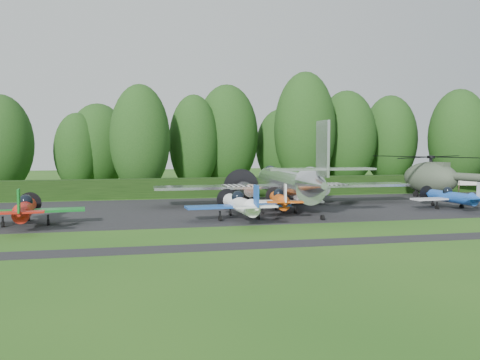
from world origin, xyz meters
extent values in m
plane|color=#225116|center=(0.00, 0.00, 0.00)|extent=(160.00, 160.00, 0.00)
cube|color=black|center=(0.00, 10.00, 0.00)|extent=(70.00, 18.00, 0.01)
cube|color=black|center=(0.00, -6.00, 0.00)|extent=(70.00, 2.00, 0.00)
cube|color=black|center=(0.00, 21.00, 0.00)|extent=(90.00, 1.60, 2.00)
cylinder|color=silver|center=(3.50, 11.23, 2.05)|extent=(2.49, 12.98, 2.49)
cone|color=silver|center=(3.50, 18.50, 2.05)|extent=(2.49, 1.62, 2.49)
cone|color=silver|center=(3.50, 3.44, 2.60)|extent=(2.49, 3.24, 2.49)
sphere|color=black|center=(3.50, 17.46, 2.60)|extent=(1.62, 1.62, 1.62)
cube|color=silver|center=(3.50, 12.31, 1.73)|extent=(23.79, 2.60, 0.24)
cube|color=white|center=(-0.82, 12.31, 1.86)|extent=(2.81, 2.70, 0.05)
cube|color=white|center=(7.83, 12.31, 1.86)|extent=(2.81, 2.70, 0.05)
cylinder|color=silver|center=(0.04, 12.96, 1.46)|extent=(1.19, 3.46, 1.19)
cylinder|color=silver|center=(6.96, 12.96, 1.46)|extent=(1.19, 3.46, 1.19)
cylinder|color=black|center=(0.04, 15.39, 1.46)|extent=(3.46, 0.03, 3.46)
cylinder|color=black|center=(6.96, 15.39, 1.46)|extent=(3.46, 0.03, 3.46)
cube|color=silver|center=(3.50, 2.58, 3.79)|extent=(8.11, 1.51, 0.15)
cube|color=silver|center=(3.50, 2.25, 5.30)|extent=(0.19, 2.38, 4.11)
cylinder|color=black|center=(0.04, 12.53, 0.27)|extent=(0.27, 0.97, 0.97)
cylinder|color=black|center=(6.96, 12.53, 0.27)|extent=(0.27, 0.97, 0.97)
cylinder|color=black|center=(3.50, 2.14, 0.19)|extent=(0.19, 0.48, 0.48)
cylinder|color=#A9190F|center=(-17.50, 3.46, 1.22)|extent=(1.07, 6.11, 1.07)
sphere|color=black|center=(-17.50, 4.13, 1.72)|extent=(0.93, 0.93, 0.93)
cube|color=#106B20|center=(-17.50, 4.02, 1.06)|extent=(7.78, 1.44, 0.16)
cube|color=#A9190F|center=(-17.50, -0.21, 1.50)|extent=(2.89, 0.78, 0.11)
cube|color=#106B20|center=(-17.50, -0.32, 2.22)|extent=(0.11, 0.89, 1.44)
cylinder|color=black|center=(-17.50, 7.40, 1.22)|extent=(1.67, 0.02, 1.67)
cylinder|color=black|center=(-18.94, 3.79, 0.20)|extent=(0.16, 0.49, 0.49)
cylinder|color=black|center=(-16.05, 3.79, 0.20)|extent=(0.16, 0.49, 0.49)
cylinder|color=black|center=(-17.50, 6.35, 0.18)|extent=(0.13, 0.44, 0.44)
cylinder|color=white|center=(-2.68, 3.08, 1.23)|extent=(1.07, 6.14, 1.07)
sphere|color=black|center=(-2.68, 3.75, 1.73)|extent=(0.94, 0.94, 0.94)
cube|color=#1B48A3|center=(-2.68, 3.64, 1.06)|extent=(7.81, 1.45, 0.16)
cube|color=white|center=(-2.68, -0.61, 1.51)|extent=(2.90, 0.78, 0.11)
cube|color=#1B48A3|center=(-2.68, -0.72, 2.23)|extent=(0.11, 0.89, 1.45)
cylinder|color=black|center=(-2.68, 7.04, 1.23)|extent=(1.67, 0.02, 1.67)
cylinder|color=black|center=(-4.13, 3.41, 0.20)|extent=(0.16, 0.49, 0.49)
cylinder|color=black|center=(-1.23, 3.41, 0.20)|extent=(0.16, 0.49, 0.49)
cylinder|color=black|center=(-2.68, 5.98, 0.18)|extent=(0.13, 0.45, 0.45)
cylinder|color=#CD4B0C|center=(1.19, 6.11, 1.13)|extent=(0.99, 5.65, 0.99)
sphere|color=black|center=(1.19, 6.72, 1.59)|extent=(0.86, 0.86, 0.86)
cube|color=white|center=(1.19, 6.62, 0.98)|extent=(7.19, 1.34, 0.14)
cube|color=#CD4B0C|center=(1.19, 2.72, 1.39)|extent=(2.67, 0.72, 0.10)
cube|color=white|center=(1.19, 2.62, 2.05)|extent=(0.10, 0.82, 1.34)
cylinder|color=black|center=(1.19, 9.76, 1.13)|extent=(1.54, 0.02, 1.54)
cylinder|color=black|center=(-0.15, 6.42, 0.18)|extent=(0.14, 0.45, 0.45)
cylinder|color=black|center=(2.53, 6.42, 0.18)|extent=(0.14, 0.45, 0.45)
cylinder|color=black|center=(1.19, 8.78, 0.16)|extent=(0.12, 0.41, 0.41)
cylinder|color=#1B4BA4|center=(16.45, 5.79, 1.07)|extent=(0.94, 5.36, 0.94)
sphere|color=black|center=(16.45, 6.38, 1.51)|extent=(0.82, 0.82, 0.82)
cube|color=#BBBCC2|center=(16.45, 6.28, 0.93)|extent=(6.83, 1.27, 0.14)
cube|color=#1B4BA4|center=(16.45, 2.58, 1.32)|extent=(2.54, 0.68, 0.10)
cube|color=#BBBCC2|center=(16.45, 2.48, 1.95)|extent=(0.10, 0.78, 1.27)
cylinder|color=black|center=(16.45, 9.26, 1.07)|extent=(1.46, 0.02, 1.46)
cylinder|color=black|center=(15.19, 6.09, 0.18)|extent=(0.14, 0.43, 0.43)
cylinder|color=black|center=(17.72, 6.09, 0.18)|extent=(0.14, 0.43, 0.43)
cylinder|color=black|center=(16.45, 8.33, 0.16)|extent=(0.12, 0.39, 0.39)
ellipsoid|color=#3E4A38|center=(20.35, 15.33, 2.03)|extent=(3.52, 6.45, 3.37)
cylinder|color=#3E4A38|center=(20.35, 10.26, 2.37)|extent=(0.79, 6.76, 0.79)
cylinder|color=black|center=(20.35, 15.33, 3.72)|extent=(0.34, 0.34, 0.90)
cylinder|color=black|center=(20.35, 15.33, 4.23)|extent=(0.79, 0.79, 0.28)
cylinder|color=black|center=(20.35, 15.33, 4.23)|extent=(13.53, 13.53, 0.07)
cube|color=#3E4A38|center=(20.35, 14.43, 3.33)|extent=(1.01, 2.25, 0.79)
ellipsoid|color=black|center=(20.35, 17.14, 2.14)|extent=(2.14, 2.14, 1.93)
cylinder|color=black|center=(19.22, 16.23, 0.34)|extent=(0.20, 0.63, 0.63)
cylinder|color=black|center=(21.47, 16.23, 0.34)|extent=(0.20, 0.63, 0.63)
cylinder|color=black|center=(20.35, 11.73, 0.28)|extent=(0.18, 0.54, 0.54)
cylinder|color=#3F3326|center=(26.55, 19.10, 0.63)|extent=(0.13, 0.13, 1.27)
cube|color=white|center=(28.13, 19.10, 1.37)|extent=(3.37, 0.08, 1.05)
cylinder|color=black|center=(-2.44, 30.58, 1.89)|extent=(0.70, 0.70, 3.79)
ellipsoid|color=#193D13|center=(-2.44, 30.58, 5.79)|extent=(6.08, 6.08, 11.58)
cylinder|color=black|center=(-16.33, 32.72, 1.52)|extent=(0.70, 0.70, 3.05)
ellipsoid|color=#193D13|center=(-16.33, 32.72, 4.66)|extent=(5.58, 5.58, 9.31)
cylinder|color=black|center=(-24.33, 29.36, 1.82)|extent=(0.70, 0.70, 3.64)
ellipsoid|color=#193D13|center=(-24.33, 29.36, 5.56)|extent=(7.32, 7.32, 11.11)
cylinder|color=black|center=(32.09, 27.73, 2.08)|extent=(0.70, 0.70, 4.16)
ellipsoid|color=#193D13|center=(32.09, 27.73, 6.35)|extent=(7.74, 7.74, 12.70)
cylinder|color=black|center=(-9.04, 26.76, 2.01)|extent=(0.70, 0.70, 4.02)
ellipsoid|color=#193D13|center=(-9.04, 26.76, 6.14)|extent=(6.76, 6.76, 12.29)
cylinder|color=black|center=(2.08, 32.61, 2.14)|extent=(0.70, 0.70, 4.29)
ellipsoid|color=#193D13|center=(2.08, 32.61, 6.55)|extent=(7.96, 7.96, 13.10)
cylinder|color=black|center=(38.82, 34.03, 1.88)|extent=(0.70, 0.70, 3.77)
ellipsoid|color=#193D13|center=(38.82, 34.03, 5.75)|extent=(6.42, 6.42, 11.51)
cylinder|color=black|center=(25.53, 33.90, 2.01)|extent=(0.70, 0.70, 4.02)
ellipsoid|color=#193D13|center=(25.53, 33.90, 6.14)|extent=(7.55, 7.55, 12.28)
cylinder|color=black|center=(9.91, 34.61, 1.67)|extent=(0.70, 0.70, 3.35)
ellipsoid|color=#193D13|center=(9.91, 34.61, 5.12)|extent=(6.79, 6.79, 10.24)
cylinder|color=black|center=(18.12, 31.87, 2.06)|extent=(0.70, 0.70, 4.12)
ellipsoid|color=#193D13|center=(18.12, 31.87, 6.30)|extent=(7.95, 7.95, 12.60)
cylinder|color=black|center=(11.53, 29.63, 2.39)|extent=(0.70, 0.70, 4.78)
ellipsoid|color=#193D13|center=(11.53, 29.63, 7.30)|extent=(7.75, 7.75, 14.60)
cylinder|color=black|center=(-13.94, 34.35, 1.73)|extent=(0.70, 0.70, 3.46)
ellipsoid|color=#193D13|center=(-13.94, 34.35, 5.29)|extent=(7.65, 7.65, 10.58)
camera|label=1|loc=(-11.02, -34.62, 5.78)|focal=40.00mm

